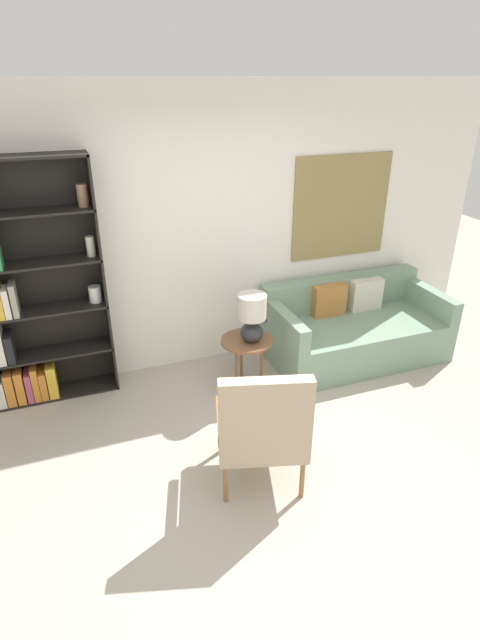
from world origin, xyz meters
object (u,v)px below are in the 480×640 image
Objects in this scene: couch at (353,329)px; table_lamp at (252,315)px; armchair at (263,426)px; bookshelf at (21,297)px; side_table at (247,345)px.

couch is 3.95× the size of table_lamp.
armchair is 0.55× the size of couch.
bookshelf is 2.00m from table_lamp.
bookshelf reaches higher than side_table.
bookshelf is 1.19× the size of couch.
bookshelf is 2.02m from side_table.
bookshelf is at bearing 163.72° from table_lamp.
armchair is at bearing -105.98° from side_table.
armchair reaches higher than side_table.
side_table is 0.32m from table_lamp.
couch is (1.65, 1.45, -0.25)m from armchair.
couch is 1.36m from table_lamp.
couch is 1.31m from side_table.
armchair is 2.21m from couch.
bookshelf is 2.37m from armchair.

